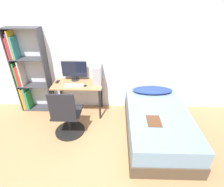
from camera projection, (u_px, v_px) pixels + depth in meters
ground_plane at (86, 153)px, 3.09m from camera, size 14.00×14.00×0.00m
wall_back at (93, 57)px, 3.83m from camera, size 8.00×0.05×2.50m
desk at (78, 88)px, 3.87m from camera, size 1.08×0.57×0.75m
bookshelf at (25, 74)px, 3.88m from camera, size 0.73×0.29×1.89m
office_chair at (67, 118)px, 3.34m from camera, size 0.59×0.59×1.01m
bed at (157, 123)px, 3.39m from camera, size 1.16×2.01×0.54m
pillow at (152, 90)px, 3.87m from camera, size 0.88×0.36×0.11m
magazine at (154, 121)px, 3.00m from camera, size 0.24×0.32×0.01m
monitor at (74, 70)px, 3.85m from camera, size 0.55×0.19×0.44m
keyboard at (74, 85)px, 3.71m from camera, size 0.39×0.13×0.02m
pc_tower at (98, 74)px, 3.76m from camera, size 0.17×0.39×0.41m
mouse at (85, 86)px, 3.70m from camera, size 0.06×0.09×0.02m
phone at (58, 82)px, 3.88m from camera, size 0.07×0.14×0.01m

